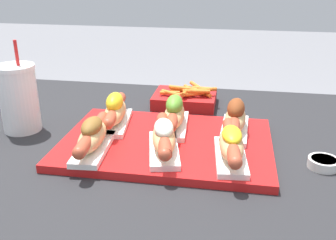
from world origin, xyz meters
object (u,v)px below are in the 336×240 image
fries_basket (185,98)px  hot_dog_0 (93,136)px  serving_tray (166,143)px  drink_cup (19,98)px  hot_dog_4 (174,114)px  hot_dog_5 (235,118)px  sauce_bowl (323,163)px  hot_dog_2 (231,145)px  hot_dog_1 (164,138)px  hot_dog_3 (115,111)px

fries_basket → hot_dog_0: bearing=-112.1°
serving_tray → drink_cup: (-0.37, 0.03, 0.07)m
hot_dog_4 → drink_cup: 0.38m
hot_dog_4 → fries_basket: hot_dog_4 is taller
hot_dog_5 → sauce_bowl: size_ratio=3.36×
hot_dog_2 → sauce_bowl: (0.19, 0.03, -0.04)m
hot_dog_2 → sauce_bowl: hot_dog_2 is taller
serving_tray → sauce_bowl: bearing=-6.8°
hot_dog_2 → hot_dog_5: (0.01, 0.14, 0.00)m
hot_dog_1 → hot_dog_4: bearing=89.5°
hot_dog_1 → hot_dog_2: 0.14m
hot_dog_1 → sauce_bowl: size_ratio=3.29×
hot_dog_0 → hot_dog_4: bearing=45.4°
hot_dog_3 → drink_cup: 0.24m
hot_dog_2 → hot_dog_3: (-0.28, 0.13, 0.00)m
hot_dog_3 → fries_basket: 0.27m
serving_tray → hot_dog_3: hot_dog_3 is taller
hot_dog_0 → fries_basket: size_ratio=1.15×
hot_dog_5 → serving_tray: bearing=-155.6°
serving_tray → hot_dog_1: hot_dog_1 is taller
hot_dog_0 → hot_dog_4: 0.21m
hot_dog_5 → hot_dog_2: bearing=-92.4°
hot_dog_1 → hot_dog_3: (-0.14, 0.13, 0.00)m
hot_dog_2 → hot_dog_3: hot_dog_3 is taller
hot_dog_0 → serving_tray: bearing=29.9°
sauce_bowl → fries_basket: fries_basket is taller
serving_tray → hot_dog_5: 0.17m
serving_tray → hot_dog_2: 0.17m
serving_tray → hot_dog_4: bearing=84.5°
serving_tray → hot_dog_5: hot_dog_5 is taller
hot_dog_5 → drink_cup: 0.52m
hot_dog_0 → drink_cup: 0.26m
hot_dog_4 → drink_cup: size_ratio=0.92×
hot_dog_3 → hot_dog_4: same height
serving_tray → hot_dog_2: hot_dog_2 is taller
hot_dog_2 → drink_cup: drink_cup is taller
hot_dog_0 → hot_dog_3: 0.15m
hot_dog_2 → drink_cup: size_ratio=0.92×
hot_dog_2 → hot_dog_4: 0.20m
serving_tray → fries_basket: bearing=88.9°
hot_dog_4 → hot_dog_5: bearing=-0.6°
hot_dog_1 → drink_cup: size_ratio=0.91×
hot_dog_2 → hot_dog_5: hot_dog_5 is taller
drink_cup → fries_basket: size_ratio=1.24×
hot_dog_1 → hot_dog_2: bearing=-3.1°
hot_dog_3 → hot_dog_5: same height
sauce_bowl → hot_dog_2: bearing=-170.8°
serving_tray → sauce_bowl: (0.33, -0.04, 0.00)m
drink_cup → fries_basket: bearing=33.5°
hot_dog_1 → drink_cup: 0.39m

